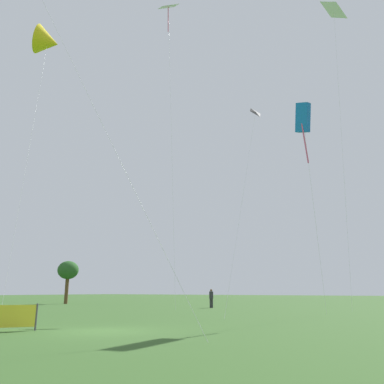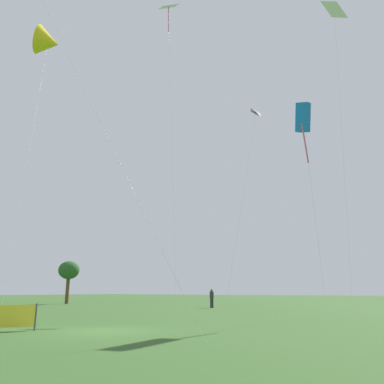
{
  "view_description": "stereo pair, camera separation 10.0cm",
  "coord_description": "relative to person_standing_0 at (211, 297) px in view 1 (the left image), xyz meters",
  "views": [
    {
      "loc": [
        12.38,
        -12.29,
        1.62
      ],
      "look_at": [
        -2.59,
        10.74,
        8.61
      ],
      "focal_mm": 36.48,
      "sensor_mm": 36.0,
      "label": 1
    },
    {
      "loc": [
        12.46,
        -12.24,
        1.62
      ],
      "look_at": [
        -2.59,
        10.74,
        8.61
      ],
      "focal_mm": 36.48,
      "sensor_mm": 36.0,
      "label": 2
    }
  ],
  "objects": [
    {
      "name": "ground",
      "position": [
        7.88,
        -22.39,
        -1.05
      ],
      "size": [
        280.0,
        280.0,
        0.0
      ],
      "primitive_type": "plane",
      "color": "#335623"
    },
    {
      "name": "kite_flying_1",
      "position": [
        6.56,
        -2.39,
        17.14
      ],
      "size": [
        2.81,
        11.72,
        19.03
      ],
      "color": "silver",
      "rests_on": "ground"
    },
    {
      "name": "kite_flying_7",
      "position": [
        -3.07,
        -3.84,
        32.47
      ],
      "size": [
        3.64,
        2.81,
        34.69
      ],
      "color": "silver",
      "rests_on": "ground"
    },
    {
      "name": "park_tree_0",
      "position": [
        -22.1,
        0.38,
        3.16
      ],
      "size": [
        2.72,
        2.72,
        5.48
      ],
      "color": "brown",
      "rests_on": "ground"
    },
    {
      "name": "event_banner",
      "position": [
        4.44,
        -24.8,
        -0.45
      ],
      "size": [
        1.63,
        2.25,
        1.1
      ],
      "color": "#4C4C4C",
      "rests_on": "ground"
    },
    {
      "name": "kite_flying_5",
      "position": [
        13.62,
        3.44,
        29.6
      ],
      "size": [
        2.5,
        4.22,
        31.73
      ],
      "color": "silver",
      "rests_on": "ground"
    },
    {
      "name": "kite_flying_2",
      "position": [
        13.0,
        -9.08,
        12.42
      ],
      "size": [
        1.22,
        4.67,
        14.67
      ],
      "color": "silver",
      "rests_on": "ground"
    },
    {
      "name": "kite_flying_6",
      "position": [
        -10.55,
        -13.92,
        24.87
      ],
      "size": [
        10.47,
        8.92,
        27.56
      ],
      "color": "silver",
      "rests_on": "ground"
    },
    {
      "name": "person_standing_0",
      "position": [
        0.0,
        0.0,
        0.0
      ],
      "size": [
        0.4,
        0.4,
        1.81
      ],
      "rotation": [
        0.0,
        0.0,
        0.88
      ],
      "color": "#2D2D33",
      "rests_on": "ground"
    }
  ]
}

